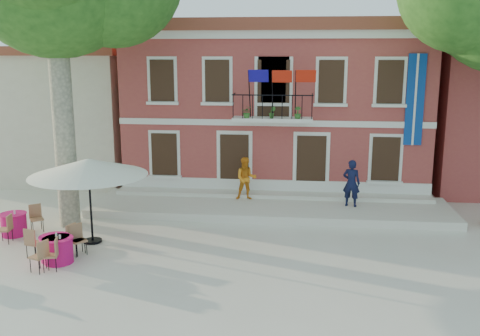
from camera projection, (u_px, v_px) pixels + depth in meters
name	position (u px, v px, depth m)	size (l,w,h in m)	color
ground	(200.00, 249.00, 17.04)	(90.00, 90.00, 0.00)	beige
main_building	(277.00, 102.00, 25.72)	(13.50, 9.59, 7.50)	#A4443B
neighbor_west	(59.00, 109.00, 28.06)	(9.40, 9.40, 6.40)	beige
terrace	(270.00, 208.00, 21.06)	(14.00, 3.40, 0.30)	silver
patio_umbrella	(88.00, 167.00, 17.13)	(3.79, 3.79, 2.81)	black
pedestrian_navy	(351.00, 183.00, 20.55)	(0.67, 0.44, 1.83)	black
pedestrian_orange	(246.00, 178.00, 21.51)	(0.84, 0.66, 1.74)	orange
cafe_table_0	(55.00, 247.00, 16.01)	(1.80, 1.82, 0.95)	#D61456
cafe_table_1	(58.00, 249.00, 15.85)	(1.05, 1.95, 0.95)	#D61456
cafe_table_3	(14.00, 223.00, 18.25)	(1.86, 1.72, 0.95)	#D61456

